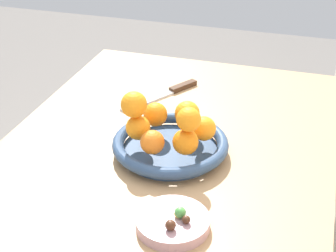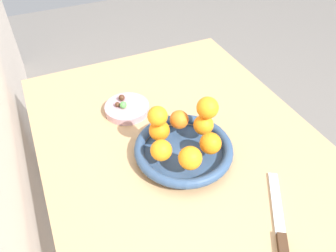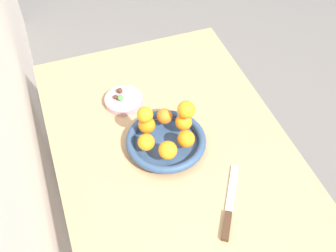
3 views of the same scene
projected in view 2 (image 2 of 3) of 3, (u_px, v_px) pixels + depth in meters
name	position (u px, v px, depth m)	size (l,w,h in m)	color
dining_table	(188.00, 174.00, 0.95)	(1.10, 0.76, 0.74)	tan
fruit_bowl	(183.00, 149.00, 0.87)	(0.26, 0.26, 0.04)	navy
candy_dish	(127.00, 108.00, 1.01)	(0.14, 0.14, 0.02)	#B28C99
orange_0	(178.00, 120.00, 0.89)	(0.05, 0.05, 0.05)	orange
orange_1	(159.00, 130.00, 0.85)	(0.06, 0.06, 0.06)	orange
orange_2	(161.00, 150.00, 0.80)	(0.05, 0.05, 0.05)	orange
orange_3	(190.00, 158.00, 0.78)	(0.06, 0.06, 0.06)	orange
orange_4	(210.00, 143.00, 0.82)	(0.06, 0.06, 0.06)	orange
orange_5	(203.00, 125.00, 0.87)	(0.05, 0.05, 0.05)	orange
orange_6	(158.00, 116.00, 0.81)	(0.05, 0.05, 0.05)	orange
orange_7	(208.00, 108.00, 0.83)	(0.06, 0.06, 0.06)	orange
candy_ball_0	(123.00, 105.00, 0.99)	(0.02, 0.02, 0.02)	#4C9947
candy_ball_1	(122.00, 98.00, 1.02)	(0.02, 0.02, 0.02)	#472819
candy_ball_2	(124.00, 105.00, 0.99)	(0.01, 0.01, 0.01)	gold
candy_ball_3	(117.00, 104.00, 0.99)	(0.02, 0.02, 0.02)	#472819
knife	(280.00, 228.00, 0.71)	(0.23, 0.15, 0.01)	#3F2819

